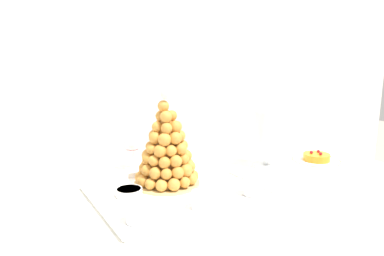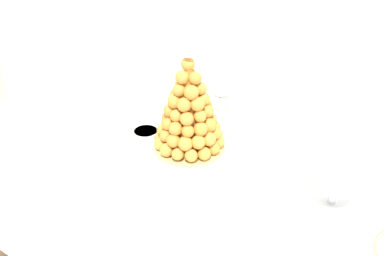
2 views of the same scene
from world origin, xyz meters
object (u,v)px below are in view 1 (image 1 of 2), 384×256
Objects in this scene: croquembouche at (167,148)px; macaron_goblet at (267,133)px; serving_tray at (178,192)px; fruit_tart_plate at (316,159)px; dessert_cup_mid_left at (200,201)px; dessert_cup_centre at (253,187)px; creme_brulee_ramekin at (129,192)px; dessert_cup_left at (137,214)px; wine_glass at (132,145)px.

croquembouche is 1.45× the size of macaron_goblet.
serving_tray is 0.70m from fruit_tart_plate.
dessert_cup_mid_left is 0.90× the size of dessert_cup_centre.
dessert_cup_mid_left reaches higher than fruit_tart_plate.
serving_tray is 0.49m from macaron_goblet.
croquembouche is 3.92× the size of creme_brulee_ramekin.
serving_tray is 0.16m from croquembouche.
fruit_tart_plate is at bearing -6.11° from croquembouche.
dessert_cup_left is at bearing 174.51° from dessert_cup_mid_left.
dessert_cup_centre reaches higher than dessert_cup_mid_left.
croquembouche is 1.59× the size of fruit_tart_plate.
serving_tray is 0.34m from wine_glass.
croquembouche is 0.71m from fruit_tart_plate.
macaron_goblet is 1.10× the size of fruit_tart_plate.
creme_brulee_ramekin is 0.31m from wine_glass.
dessert_cup_centre is at bearing -162.57° from fruit_tart_plate.
dessert_cup_centre is 0.53m from fruit_tart_plate.
serving_tray is 2.55× the size of fruit_tart_plate.
fruit_tart_plate is (0.50, 0.16, -0.02)m from dessert_cup_centre.
serving_tray is 0.25m from dessert_cup_left.
serving_tray is 3.78× the size of wine_glass.
dessert_cup_centre is at bearing -37.09° from serving_tray.
serving_tray is 9.92× the size of dessert_cup_mid_left.
fruit_tart_plate is at bearing 17.43° from dessert_cup_centre.
dessert_cup_left is 0.68× the size of creme_brulee_ramekin.
wine_glass is (-0.50, 0.25, -0.04)m from macaron_goblet.
macaron_goblet is (0.47, 0.23, 0.11)m from dessert_cup_mid_left.
wine_glass is at bearing 97.55° from croquembouche.
dessert_cup_mid_left is at bearing -92.77° from serving_tray.
dessert_cup_centre is 0.29× the size of fruit_tart_plate.
macaron_goblet is at bearing 17.80° from dessert_cup_left.
dessert_cup_centre is 0.42× the size of wine_glass.
croquembouche reaches higher than dessert_cup_mid_left.
creme_brulee_ramekin is at bearing 124.92° from dessert_cup_mid_left.
creme_brulee_ramekin is at bearing 150.05° from dessert_cup_centre.
dessert_cup_centre is 0.70× the size of creme_brulee_ramekin.
croquembouche is 0.32m from dessert_cup_left.
fruit_tart_plate is 1.48× the size of wine_glass.
croquembouche reaches higher than creme_brulee_ramekin.
fruit_tart_plate is at bearing -3.02° from creme_brulee_ramekin.
serving_tray is 2.32× the size of macaron_goblet.
dessert_cup_left is 1.08× the size of dessert_cup_mid_left.
dessert_cup_centre is 0.37m from macaron_goblet.
macaron_goblet reaches higher than serving_tray.
dessert_cup_mid_left is at bearing -5.49° from dessert_cup_left.
wine_glass is (-0.23, 0.48, 0.07)m from dessert_cup_centre.
dessert_cup_centre is 0.26× the size of macaron_goblet.
wine_glass is at bearing 65.90° from creme_brulee_ramekin.
croquembouche is 5.75× the size of dessert_cup_left.
creme_brulee_ramekin is (-0.16, -0.03, -0.12)m from croquembouche.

